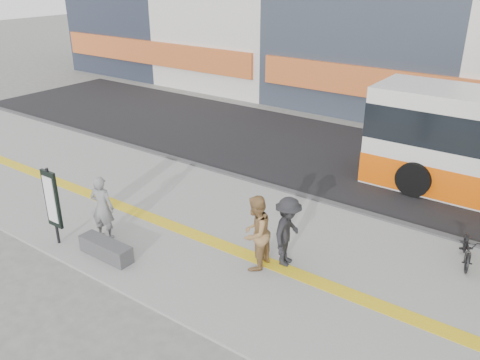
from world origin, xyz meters
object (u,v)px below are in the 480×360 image
Objects in this scene: pedestrian_dark at (288,232)px; bench at (106,249)px; seated_woman at (102,208)px; pedestrian_tan at (256,233)px; signboard at (52,200)px.

bench is at bearing 112.17° from pedestrian_dark.
seated_woman is 4.37m from pedestrian_tan.
seated_woman is 1.00× the size of pedestrian_dark.
pedestrian_tan is at bearing 126.72° from pedestrian_dark.
bench is 3.95m from pedestrian_tan.
pedestrian_tan is (5.00, 2.18, -0.32)m from signboard.
signboard reaches higher than bench.
pedestrian_tan reaches higher than bench.
bench is 0.73× the size of signboard.
signboard is (-1.60, -0.31, 1.06)m from bench.
pedestrian_dark is (5.56, 2.77, -0.37)m from signboard.
pedestrian_tan is 0.81m from pedestrian_dark.
bench is 0.83× the size of pedestrian_tan.
pedestrian_tan is at bearing 28.85° from bench.
signboard reaches higher than pedestrian_tan.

